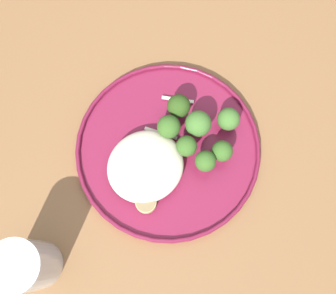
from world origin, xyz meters
TOP-DOWN VIEW (x-y plane):
  - ground at (0.00, 0.00)m, footprint 6.00×6.00m
  - wooden_dining_table at (0.00, 0.00)m, footprint 1.40×1.00m
  - dinner_plate at (-0.05, -0.04)m, footprint 0.29×0.29m
  - noodle_bed at (-0.09, -0.04)m, footprint 0.12×0.11m
  - seared_scallop_tilted_round at (-0.09, -0.05)m, footprint 0.02×0.02m
  - seared_scallop_left_edge at (-0.06, -0.06)m, footprint 0.03×0.03m
  - seared_scallop_half_hidden at (-0.13, -0.09)m, footprint 0.03×0.03m
  - seared_scallop_rear_pale at (-0.11, -0.06)m, footprint 0.02×0.02m
  - seared_scallop_right_edge at (-0.07, -0.04)m, footprint 0.03×0.03m
  - seared_scallop_tiny_bay at (-0.06, -0.02)m, footprint 0.03×0.03m
  - seared_scallop_center_golden at (-0.10, -0.01)m, footprint 0.02×0.02m
  - broccoli_floret_split_head at (0.01, -0.10)m, footprint 0.03×0.03m
  - broccoli_floret_near_rim at (-0.02, -0.09)m, footprint 0.03×0.03m
  - broccoli_floret_right_tilted at (0.00, 0.00)m, footprint 0.04×0.04m
  - broccoli_floret_center_pile at (0.01, -0.04)m, footprint 0.04×0.04m
  - broccoli_floret_front_edge at (-0.03, -0.06)m, footprint 0.03×0.03m
  - broccoli_floret_rear_charred at (0.05, -0.06)m, footprint 0.04×0.04m
  - broccoli_floret_tall_stalk at (-0.03, -0.02)m, footprint 0.04×0.04m
  - onion_sliver_curled_piece at (0.01, 0.02)m, footprint 0.04×0.04m
  - onion_sliver_long_sliver at (-0.04, -0.01)m, footprint 0.04×0.05m
  - water_glass at (-0.30, -0.07)m, footprint 0.07×0.07m

SIDE VIEW (x-z plane):
  - ground at x=0.00m, z-range 0.00..0.00m
  - wooden_dining_table at x=0.00m, z-range 0.29..1.03m
  - dinner_plate at x=-0.05m, z-range 0.74..0.76m
  - onion_sliver_curled_piece at x=0.01m, z-range 0.75..0.76m
  - onion_sliver_long_sliver at x=-0.04m, z-range 0.75..0.76m
  - seared_scallop_tiny_bay at x=-0.06m, z-range 0.75..0.77m
  - seared_scallop_left_edge at x=-0.06m, z-range 0.75..0.77m
  - seared_scallop_center_golden at x=-0.10m, z-range 0.75..0.77m
  - seared_scallop_rear_pale at x=-0.11m, z-range 0.75..0.77m
  - seared_scallop_half_hidden at x=-0.13m, z-range 0.75..0.77m
  - seared_scallop_right_edge at x=-0.07m, z-range 0.75..0.77m
  - seared_scallop_tilted_round at x=-0.09m, z-range 0.75..0.77m
  - noodle_bed at x=-0.09m, z-range 0.75..0.78m
  - broccoli_floret_rear_charred at x=0.05m, z-range 0.75..0.80m
  - broccoli_floret_split_head at x=0.01m, z-range 0.76..0.80m
  - broccoli_floret_right_tilted at x=0.00m, z-range 0.76..0.81m
  - broccoli_floret_near_rim at x=-0.02m, z-range 0.76..0.81m
  - broccoli_floret_tall_stalk at x=-0.03m, z-range 0.76..0.81m
  - broccoli_floret_front_edge at x=-0.03m, z-range 0.76..0.81m
  - water_glass at x=-0.30m, z-range 0.73..0.84m
  - broccoli_floret_center_pile at x=0.01m, z-range 0.76..0.82m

